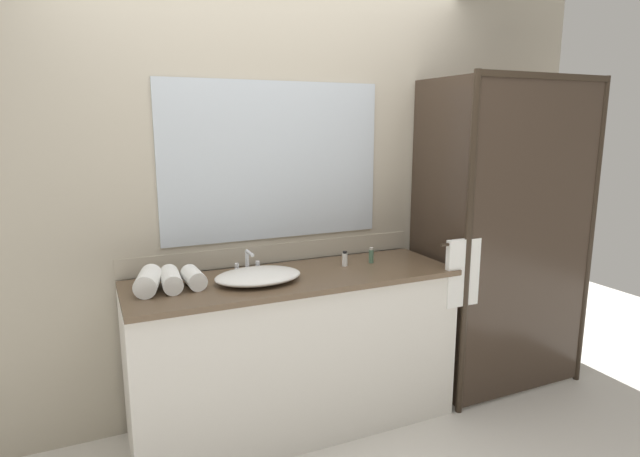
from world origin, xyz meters
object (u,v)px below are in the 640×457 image
(rolled_towel_near_edge, at_px, (148,281))
(rolled_towel_far_edge, at_px, (194,278))
(faucet, at_px, (248,265))
(amenity_bottle_body_wash, at_px, (345,259))
(sink_basin, at_px, (258,276))
(amenity_bottle_conditioner, at_px, (371,256))
(rolled_towel_middle, at_px, (171,279))

(rolled_towel_near_edge, bearing_deg, rolled_towel_far_edge, -1.82)
(faucet, bearing_deg, amenity_bottle_body_wash, -9.77)
(sink_basin, relative_size, amenity_bottle_conditioner, 4.90)
(faucet, bearing_deg, rolled_towel_near_edge, -166.90)
(faucet, xyz_separation_m, amenity_bottle_body_wash, (0.56, -0.10, -0.00))
(amenity_bottle_body_wash, bearing_deg, rolled_towel_near_edge, -178.40)
(amenity_bottle_conditioner, bearing_deg, amenity_bottle_body_wash, 178.16)
(faucet, relative_size, rolled_towel_far_edge, 0.87)
(sink_basin, distance_m, amenity_bottle_body_wash, 0.56)
(amenity_bottle_body_wash, height_order, rolled_towel_middle, rolled_towel_middle)
(sink_basin, bearing_deg, amenity_bottle_conditioner, 6.83)
(sink_basin, bearing_deg, amenity_bottle_body_wash, 9.49)
(amenity_bottle_body_wash, bearing_deg, faucet, 170.23)
(amenity_bottle_conditioner, relative_size, rolled_towel_far_edge, 0.48)
(rolled_towel_near_edge, xyz_separation_m, rolled_towel_middle, (0.11, 0.00, -0.01))
(sink_basin, bearing_deg, rolled_towel_near_edge, 173.46)
(amenity_bottle_conditioner, relative_size, rolled_towel_middle, 0.38)
(sink_basin, xyz_separation_m, amenity_bottle_body_wash, (0.56, 0.09, 0.01))
(rolled_towel_near_edge, relative_size, rolled_towel_far_edge, 1.24)
(faucet, bearing_deg, amenity_bottle_conditioner, -7.91)
(rolled_towel_far_edge, bearing_deg, amenity_bottle_body_wash, 2.45)
(faucet, xyz_separation_m, rolled_towel_far_edge, (-0.32, -0.13, 0.00))
(sink_basin, distance_m, rolled_towel_far_edge, 0.33)
(rolled_towel_near_edge, xyz_separation_m, rolled_towel_far_edge, (0.22, -0.01, -0.01))
(amenity_bottle_conditioner, height_order, rolled_towel_far_edge, same)
(rolled_towel_middle, height_order, rolled_towel_far_edge, rolled_towel_middle)
(amenity_bottle_body_wash, height_order, rolled_towel_far_edge, rolled_towel_far_edge)
(sink_basin, height_order, rolled_towel_far_edge, rolled_towel_far_edge)
(faucet, xyz_separation_m, rolled_towel_middle, (-0.43, -0.12, 0.01))
(rolled_towel_middle, bearing_deg, rolled_towel_far_edge, -5.32)
(faucet, bearing_deg, sink_basin, -90.00)
(sink_basin, xyz_separation_m, amenity_bottle_conditioner, (0.73, 0.09, 0.01))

